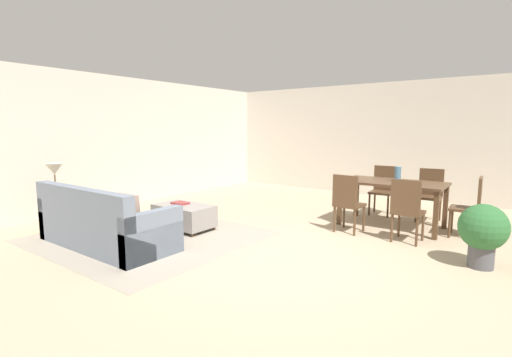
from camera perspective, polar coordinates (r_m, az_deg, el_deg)
ground_plane at (r=4.98m, az=4.19°, el=-11.37°), size 10.80×10.80×0.00m
wall_back at (r=9.33m, az=20.98°, el=5.50°), size 9.00×0.12×2.70m
wall_left at (r=8.32m, az=-21.01°, el=5.30°), size 0.12×11.00×2.70m
area_rug at (r=5.92m, az=-16.12°, el=-8.50°), size 3.00×2.80×0.01m
couch at (r=5.59m, az=-22.36°, el=-6.64°), size 2.14×0.88×0.86m
ottoman_table at (r=6.14m, az=-11.02°, el=-5.57°), size 0.96×0.57×0.40m
side_table at (r=6.76m, az=-28.32°, el=-3.35°), size 0.40×0.40×0.55m
table_lamp at (r=6.68m, az=-28.61°, el=1.08°), size 0.26×0.26×0.53m
dining_table at (r=6.52m, az=20.23°, el=-1.25°), size 1.62×0.88×0.76m
dining_chair_near_left at (r=5.94m, az=13.88°, el=-3.25°), size 0.42×0.42×0.92m
dining_chair_near_right at (r=5.67m, az=22.21°, el=-4.10°), size 0.41×0.41×0.92m
dining_chair_far_left at (r=7.44m, az=18.95°, el=-1.27°), size 0.42×0.42×0.92m
dining_chair_far_right at (r=7.22m, az=25.19°, el=-1.85°), size 0.43×0.43×0.92m
dining_chair_head_east at (r=6.36m, az=30.23°, el=-3.36°), size 0.42×0.42×0.92m
vase_centerpiece at (r=6.50m, az=20.98°, el=0.64°), size 0.10×0.10×0.25m
book_on_ottoman at (r=6.18m, az=-11.58°, el=-3.73°), size 0.27×0.21×0.03m
potted_plant at (r=5.09m, az=31.54°, el=-6.83°), size 0.54×0.54×0.76m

